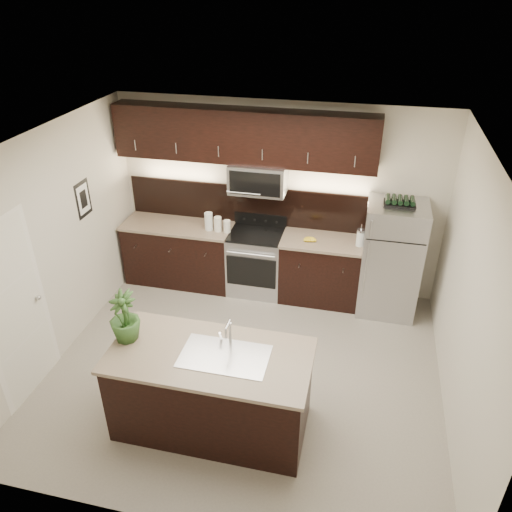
{
  "coord_description": "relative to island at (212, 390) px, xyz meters",
  "views": [
    {
      "loc": [
        1.14,
        -4.33,
        4.12
      ],
      "look_at": [
        0.01,
        0.55,
        1.24
      ],
      "focal_mm": 35.0,
      "sensor_mm": 36.0,
      "label": 1
    }
  ],
  "objects": [
    {
      "name": "canisters",
      "position": [
        -0.7,
        2.5,
        0.58
      ],
      "size": [
        0.38,
        0.13,
        0.25
      ],
      "rotation": [
        0.0,
        0.0,
        -0.09
      ],
      "color": "silver",
      "rests_on": "counter_run"
    },
    {
      "name": "island",
      "position": [
        0.0,
        0.0,
        0.0
      ],
      "size": [
        1.96,
        0.96,
        0.94
      ],
      "color": "black",
      "rests_on": "ground"
    },
    {
      "name": "refrigerator",
      "position": [
        1.71,
        2.5,
        0.32
      ],
      "size": [
        0.76,
        0.69,
        1.57
      ],
      "primitive_type": "cube",
      "color": "#B2B2B7",
      "rests_on": "ground"
    },
    {
      "name": "counter_run",
      "position": [
        -0.34,
        2.56,
        -0.0
      ],
      "size": [
        3.51,
        0.65,
        0.94
      ],
      "color": "black",
      "rests_on": "ground"
    },
    {
      "name": "upper_fixtures",
      "position": [
        -0.31,
        2.71,
        1.67
      ],
      "size": [
        3.49,
        0.4,
        1.66
      ],
      "color": "black",
      "rests_on": "counter_run"
    },
    {
      "name": "room_walls",
      "position": [
        0.0,
        0.84,
        1.22
      ],
      "size": [
        4.52,
        4.02,
        2.71
      ],
      "color": "beige",
      "rests_on": "ground"
    },
    {
      "name": "bananas",
      "position": [
        0.58,
        2.48,
        0.5
      ],
      "size": [
        0.2,
        0.16,
        0.05
      ],
      "primitive_type": "ellipsoid",
      "rotation": [
        0.0,
        0.0,
        0.16
      ],
      "color": "gold",
      "rests_on": "counter_run"
    },
    {
      "name": "ground",
      "position": [
        0.12,
        0.87,
        -0.47
      ],
      "size": [
        4.5,
        4.5,
        0.0
      ],
      "primitive_type": "plane",
      "color": "gray",
      "rests_on": "ground"
    },
    {
      "name": "french_press",
      "position": [
        1.29,
        2.51,
        0.58
      ],
      "size": [
        0.11,
        0.11,
        0.31
      ],
      "rotation": [
        0.0,
        0.0,
        0.31
      ],
      "color": "silver",
      "rests_on": "counter_run"
    },
    {
      "name": "sink_faucet",
      "position": [
        0.15,
        0.01,
        0.48
      ],
      "size": [
        0.84,
        0.5,
        0.28
      ],
      "color": "silver",
      "rests_on": "island"
    },
    {
      "name": "wine_rack",
      "position": [
        1.71,
        2.5,
        1.15
      ],
      "size": [
        0.39,
        0.24,
        0.09
      ],
      "color": "black",
      "rests_on": "refrigerator"
    },
    {
      "name": "plant",
      "position": [
        -0.87,
        0.04,
        0.74
      ],
      "size": [
        0.39,
        0.39,
        0.54
      ],
      "primitive_type": "imported",
      "rotation": [
        0.0,
        0.0,
        -0.4
      ],
      "color": "#2A4C1E",
      "rests_on": "island"
    }
  ]
}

